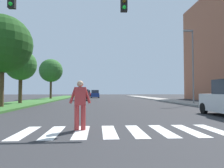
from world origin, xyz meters
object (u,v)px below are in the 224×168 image
Objects in this scene: pedestrian_performer at (80,103)px; sedan_midblock at (83,95)px; tree_far at (21,65)px; sedan_distant at (95,94)px; sedan_far_horizon at (88,94)px; tree_mid at (2,44)px; traffic_light_gantry at (10,17)px; street_lamp_right at (192,59)px; tree_distant at (51,71)px.

pedestrian_performer is 23.71m from sedan_midblock.
tree_far is 11.55m from sedan_midblock.
sedan_far_horizon is (-2.29, 13.62, 0.03)m from sedan_distant.
tree_far is 1.23× the size of sedan_far_horizon.
tree_mid is 1.62× the size of sedan_midblock.
pedestrian_performer is 0.41× the size of sedan_distant.
tree_mid is 0.85× the size of traffic_light_gantry.
sedan_midblock is at bearing 93.89° from pedestrian_performer.
street_lamp_right is 16.64m from pedestrian_performer.
sedan_distant is (6.94, 27.11, -4.27)m from tree_mid.
traffic_light_gantry is 1.89× the size of sedan_far_horizon.
street_lamp_right is at bearing -40.61° from tree_distant.
traffic_light_gantry reaches higher than sedan_distant.
tree_far is at bearing 117.36° from pedestrian_performer.
sedan_midblock is at bearing -35.03° from tree_distant.
tree_distant reaches higher than sedan_distant.
traffic_light_gantry is 1.90× the size of sedan_midblock.
sedan_midblock is (5.30, 14.43, -4.28)m from tree_mid.
tree_distant is at bearing 104.93° from pedestrian_performer.
sedan_midblock is (5.73, 9.47, -3.29)m from tree_far.
sedan_distant is (7.43, 8.63, -4.13)m from tree_distant.
street_lamp_right is at bearing -66.82° from sedan_distant.
sedan_midblock is 0.99× the size of sedan_far_horizon.
street_lamp_right reaches higher than tree_distant.
tree_mid is at bearing -104.37° from sedan_distant.
traffic_light_gantry is 5.00× the size of pedestrian_performer.
traffic_light_gantry is at bearing -90.83° from sedan_far_horizon.
sedan_distant is (7.38, 22.15, -3.28)m from tree_far.
sedan_midblock is at bearing -88.59° from sedan_far_horizon.
street_lamp_right is 1.67× the size of sedan_far_horizon.
sedan_far_horizon is (-12.44, 37.32, -3.78)m from street_lamp_right.
tree_mid is 1.30× the size of tree_far.
tree_mid is 1.61× the size of sedan_far_horizon.
sedan_midblock is (-1.61, 23.66, -0.15)m from pedestrian_performer.
tree_far is at bearing 108.84° from traffic_light_gantry.
tree_far is at bearing 95.00° from tree_mid.
sedan_distant is (1.65, 12.68, 0.00)m from sedan_midblock.
pedestrian_performer is at bearing -62.64° from tree_far.
tree_mid is 17.43m from street_lamp_right.
tree_far is 16.28m from pedestrian_performer.
tree_far is at bearing -98.09° from sedan_far_horizon.
street_lamp_right is 1.69× the size of sedan_midblock.
traffic_light_gantry is at bearing -63.41° from tree_mid.
street_lamp_right is at bearing -71.57° from sedan_far_horizon.
tree_far is 17.60m from street_lamp_right.
pedestrian_performer reaches higher than sedan_midblock.
sedan_far_horizon is (0.70, 48.62, -3.53)m from traffic_light_gantry.
tree_far is 0.65× the size of traffic_light_gantry.
street_lamp_right reaches higher than tree_far.
sedan_midblock is (-11.79, 11.01, -3.82)m from street_lamp_right.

